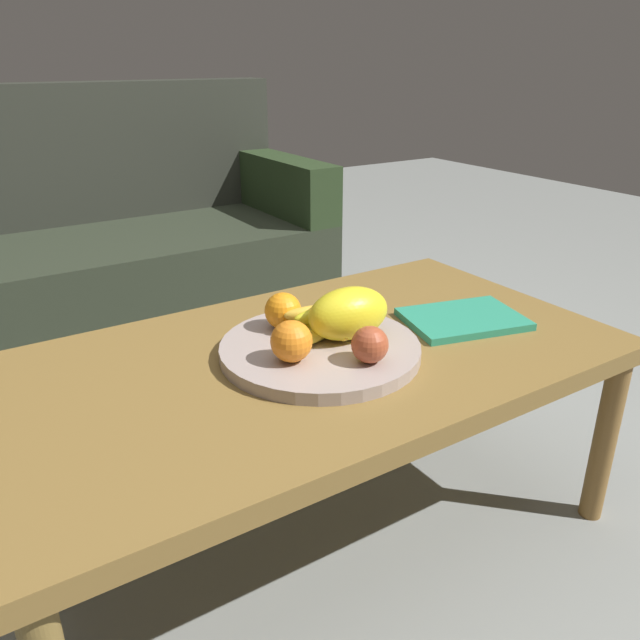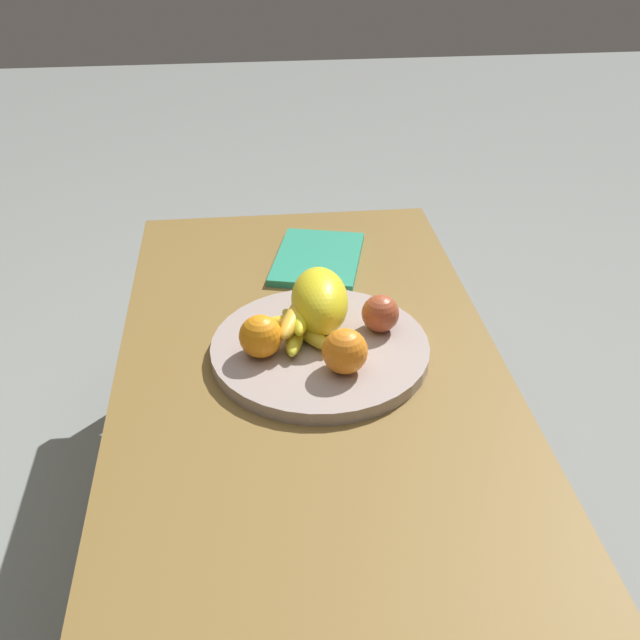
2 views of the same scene
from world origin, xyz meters
The scene contains 9 objects.
ground_plane centered at (0.00, 0.00, 0.00)m, with size 8.00×8.00×0.00m, color gray.
coffee_table centered at (0.00, 0.00, 0.40)m, with size 1.23×0.69×0.45m.
fruit_bowl centered at (0.01, -0.02, 0.46)m, with size 0.39×0.39×0.03m, color #A5948E.
melon_large_front centered at (0.07, -0.02, 0.53)m, with size 0.17×0.10×0.10m, color yellow.
orange_front centered at (-0.01, 0.09, 0.51)m, with size 0.08×0.08×0.08m, color orange.
orange_left centered at (-0.07, -0.05, 0.51)m, with size 0.08×0.08×0.08m, color orange.
apple_front centered at (0.04, -0.13, 0.51)m, with size 0.07×0.07×0.07m, color #A7482A.
banana_bunch centered at (0.04, 0.02, 0.50)m, with size 0.18×0.15×0.06m.
magazine centered at (0.36, -0.05, 0.46)m, with size 0.25×0.18×0.02m, color #2A8E6D.
Camera 2 is at (-1.08, 0.10, 1.23)m, focal length 41.90 mm.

